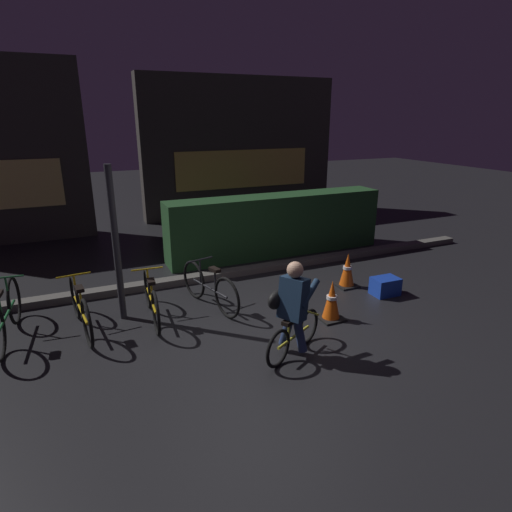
{
  "coord_description": "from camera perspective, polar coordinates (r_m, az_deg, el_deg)",
  "views": [
    {
      "loc": [
        -2.24,
        -4.88,
        2.88
      ],
      "look_at": [
        0.2,
        0.6,
        0.9
      ],
      "focal_mm": 29.83,
      "sensor_mm": 36.0,
      "label": 1
    }
  ],
  "objects": [
    {
      "name": "storefront_right",
      "position": [
        13.05,
        -2.13,
        14.3
      ],
      "size": [
        5.9,
        0.54,
        3.99
      ],
      "color": "#383330",
      "rests_on": "ground"
    },
    {
      "name": "parked_bike_left_mid",
      "position": [
        6.41,
        -22.47,
        -6.51
      ],
      "size": [
        0.46,
        1.65,
        0.76
      ],
      "rotation": [
        0.0,
        0.0,
        1.69
      ],
      "color": "black",
      "rests_on": "ground"
    },
    {
      "name": "traffic_cone_far",
      "position": [
        7.65,
        12.15,
        -1.92
      ],
      "size": [
        0.36,
        0.36,
        0.61
      ],
      "color": "black",
      "rests_on": "ground"
    },
    {
      "name": "blue_crate",
      "position": [
        7.51,
        16.94,
        -3.91
      ],
      "size": [
        0.45,
        0.33,
        0.3
      ],
      "primitive_type": "cube",
      "rotation": [
        0.0,
        0.0,
        -0.02
      ],
      "color": "#193DB7",
      "rests_on": "ground"
    },
    {
      "name": "hedge_row",
      "position": [
        9.22,
        2.77,
        4.2
      ],
      "size": [
        4.8,
        0.7,
        1.29
      ],
      "primitive_type": "cube",
      "color": "#214723",
      "rests_on": "ground"
    },
    {
      "name": "street_post",
      "position": [
        6.35,
        -18.27,
        1.38
      ],
      "size": [
        0.1,
        0.1,
        2.27
      ],
      "primitive_type": "cylinder",
      "color": "#2D2D33",
      "rests_on": "ground"
    },
    {
      "name": "sidewalk_curb",
      "position": [
        7.94,
        -6.03,
        -2.64
      ],
      "size": [
        12.0,
        0.24,
        0.12
      ],
      "primitive_type": "cube",
      "color": "#56544F",
      "rests_on": "ground"
    },
    {
      "name": "parked_bike_center_left",
      "position": [
        6.44,
        -13.86,
        -5.63
      ],
      "size": [
        0.46,
        1.57,
        0.72
      ],
      "rotation": [
        0.0,
        0.0,
        1.51
      ],
      "color": "black",
      "rests_on": "ground"
    },
    {
      "name": "traffic_cone_near",
      "position": [
        6.38,
        10.12,
        -5.93
      ],
      "size": [
        0.36,
        0.36,
        0.61
      ],
      "color": "black",
      "rests_on": "ground"
    },
    {
      "name": "parked_bike_leftmost",
      "position": [
        6.6,
        -30.5,
        -6.84
      ],
      "size": [
        0.46,
        1.75,
        0.81
      ],
      "rotation": [
        0.0,
        0.0,
        1.48
      ],
      "color": "black",
      "rests_on": "ground"
    },
    {
      "name": "parked_bike_center_right",
      "position": [
        6.7,
        -6.24,
        -4.19
      ],
      "size": [
        0.51,
        1.55,
        0.73
      ],
      "rotation": [
        0.0,
        0.0,
        1.83
      ],
      "color": "black",
      "rests_on": "ground"
    },
    {
      "name": "ground_plane",
      "position": [
        6.09,
        0.59,
        -9.94
      ],
      "size": [
        40.0,
        40.0,
        0.0
      ],
      "primitive_type": "plane",
      "color": "black"
    },
    {
      "name": "cyclist",
      "position": [
        5.27,
        4.81,
        -7.11
      ],
      "size": [
        1.06,
        0.62,
        1.25
      ],
      "rotation": [
        0.0,
        0.0,
        0.51
      ],
      "color": "black",
      "rests_on": "ground"
    }
  ]
}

